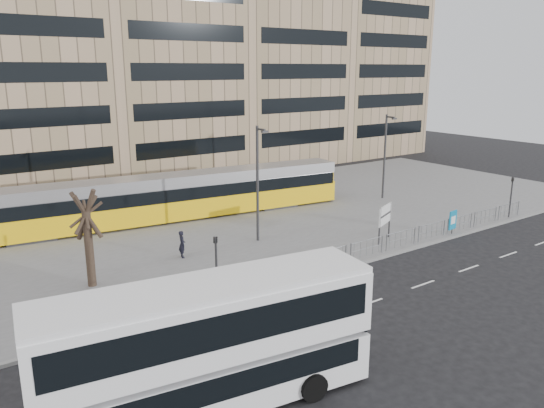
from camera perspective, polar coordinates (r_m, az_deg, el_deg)
ground at (r=30.63m, az=7.70°, el=-7.02°), size 120.00×120.00×0.00m
plaza at (r=39.72m, az=-4.13°, el=-1.79°), size 64.00×24.00×0.15m
kerb at (r=30.63m, az=7.64°, el=-6.86°), size 64.00×0.25×0.17m
building_row at (r=58.95m, az=-14.76°, el=15.68°), size 70.40×18.40×31.20m
pedestrian_barrier at (r=31.95m, az=9.79°, el=-4.32°), size 32.07×0.07×1.10m
road_markings at (r=28.78m, az=14.66°, el=-8.81°), size 62.00×0.12×0.01m
double_decker_bus at (r=18.04m, az=-6.76°, el=-14.53°), size 11.42×4.11×4.47m
tram at (r=39.85m, az=-11.52°, el=0.64°), size 28.79×6.10×3.38m
station_sign at (r=35.11m, az=12.06°, el=-1.30°), size 1.95×0.91×2.40m
ad_panel at (r=38.01m, az=18.87°, el=-1.67°), size 0.87×0.17×1.63m
pedestrian at (r=32.02m, az=-9.65°, el=-4.28°), size 0.52×0.68×1.65m
traffic_light_west at (r=26.07m, az=-6.02°, el=-5.86°), size 0.23×0.25×3.10m
traffic_light_east at (r=43.61m, az=24.36°, el=1.20°), size 0.22×0.24×3.10m
lamp_post_west at (r=33.81m, az=-1.52°, el=2.71°), size 0.45×1.04×7.51m
lamp_post_east at (r=46.44m, az=12.09°, el=5.41°), size 0.45×1.04×7.22m
bare_tree at (r=27.89m, az=-19.61°, el=1.82°), size 4.35×4.35×7.29m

